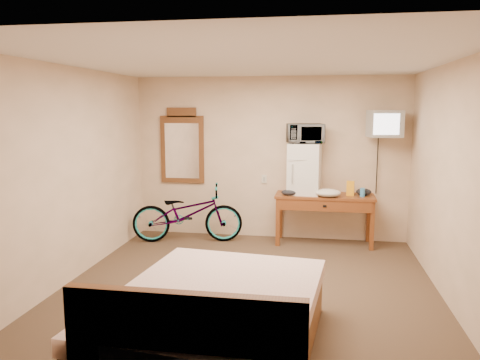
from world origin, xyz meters
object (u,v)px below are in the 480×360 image
(bed, at_px, (215,321))
(crt_television, at_px, (385,124))
(blue_cup, at_px, (362,192))
(desk, at_px, (325,202))
(microwave, at_px, (305,134))
(wall_mirror, at_px, (182,147))
(mini_fridge, at_px, (304,169))
(bicycle, at_px, (187,213))

(bed, bearing_deg, crt_television, 62.98)
(blue_cup, distance_m, bed, 3.67)
(desk, distance_m, microwave, 1.06)
(wall_mirror, distance_m, bed, 4.04)
(mini_fridge, bearing_deg, blue_cup, -6.98)
(desk, relative_size, mini_fridge, 1.92)
(mini_fridge, xyz_separation_m, bed, (-0.61, -3.43, -0.84))
(mini_fridge, xyz_separation_m, microwave, (0.00, 0.00, 0.52))
(desk, xyz_separation_m, bicycle, (-2.05, -0.19, -0.20))
(mini_fridge, relative_size, bed, 0.33)
(desk, bearing_deg, microwave, 169.14)
(wall_mirror, bearing_deg, bed, -70.00)
(microwave, relative_size, crt_television, 0.86)
(mini_fridge, bearing_deg, desk, -10.82)
(mini_fridge, xyz_separation_m, wall_mirror, (-1.94, 0.22, 0.28))
(blue_cup, xyz_separation_m, crt_television, (0.27, 0.07, 0.99))
(desk, distance_m, wall_mirror, 2.39)
(microwave, relative_size, blue_cup, 4.09)
(blue_cup, xyz_separation_m, bicycle, (-2.58, -0.14, -0.38))
(desk, height_order, crt_television, crt_television)
(blue_cup, height_order, crt_television, crt_television)
(microwave, bearing_deg, mini_fridge, -137.04)
(wall_mirror, distance_m, bicycle, 1.10)
(crt_television, xyz_separation_m, bed, (-1.73, -3.39, -1.51))
(mini_fridge, bearing_deg, bed, -100.16)
(bed, bearing_deg, blue_cup, 66.35)
(microwave, distance_m, crt_television, 1.13)
(mini_fridge, bearing_deg, microwave, 56.32)
(blue_cup, bearing_deg, bed, -113.65)
(mini_fridge, distance_m, bicycle, 1.89)
(microwave, bearing_deg, crt_television, -15.12)
(blue_cup, relative_size, wall_mirror, 0.11)
(crt_television, bearing_deg, microwave, 178.25)
(crt_television, bearing_deg, desk, -178.26)
(blue_cup, distance_m, bicycle, 2.61)
(blue_cup, xyz_separation_m, wall_mirror, (-2.78, 0.32, 0.60))
(wall_mirror, bearing_deg, bicycle, -66.72)
(blue_cup, height_order, bed, bed)
(wall_mirror, bearing_deg, microwave, -6.35)
(wall_mirror, xyz_separation_m, bicycle, (0.20, -0.46, -0.98))
(bicycle, bearing_deg, microwave, -93.60)
(crt_television, bearing_deg, blue_cup, -165.88)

